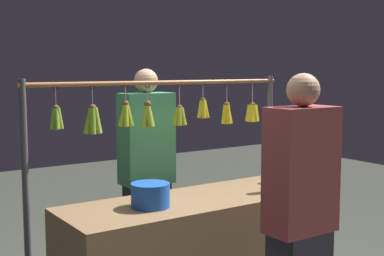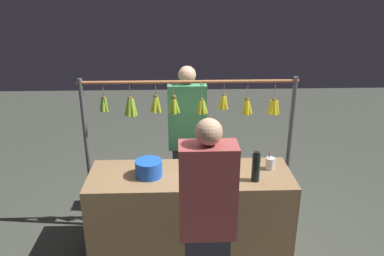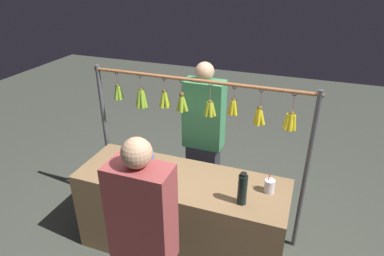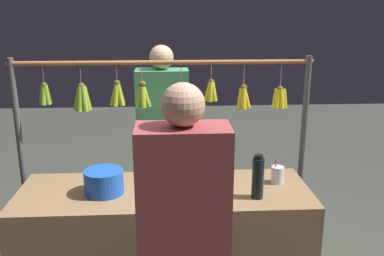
# 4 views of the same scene
# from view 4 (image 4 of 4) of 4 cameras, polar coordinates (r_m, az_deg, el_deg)

# --- Properties ---
(market_counter) EXTENTS (1.90, 0.65, 0.82)m
(market_counter) POSITION_cam_4_polar(r_m,az_deg,el_deg) (2.96, -3.62, -15.68)
(market_counter) COLOR olive
(market_counter) RESTS_ON ground
(display_rack) EXTENTS (2.13, 0.13, 1.64)m
(display_rack) POSITION_cam_4_polar(r_m,az_deg,el_deg) (3.03, -3.84, 1.36)
(display_rack) COLOR #4C4C51
(display_rack) RESTS_ON ground
(water_bottle) EXTENTS (0.07, 0.07, 0.28)m
(water_bottle) POSITION_cam_4_polar(r_m,az_deg,el_deg) (2.63, 8.93, -6.64)
(water_bottle) COLOR black
(water_bottle) RESTS_ON market_counter
(blue_bucket) EXTENTS (0.25, 0.25, 0.15)m
(blue_bucket) POSITION_cam_4_polar(r_m,az_deg,el_deg) (2.74, -11.87, -7.15)
(blue_bucket) COLOR blue
(blue_bucket) RESTS_ON market_counter
(drink_cup) EXTENTS (0.09, 0.09, 0.17)m
(drink_cup) POSITION_cam_4_polar(r_m,az_deg,el_deg) (2.90, 11.52, -6.23)
(drink_cup) COLOR silver
(drink_cup) RESTS_ON market_counter
(vendor_person) EXTENTS (0.40, 0.22, 1.70)m
(vendor_person) POSITION_cam_4_polar(r_m,az_deg,el_deg) (3.38, -3.92, -3.45)
(vendor_person) COLOR #2D2D38
(vendor_person) RESTS_ON ground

